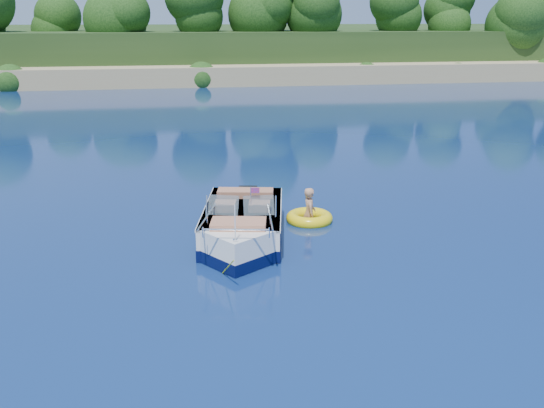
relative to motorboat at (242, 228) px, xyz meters
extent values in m
plane|color=#0B1C4E|center=(0.48, -0.54, -0.34)|extent=(160.00, 160.00, 0.00)
cube|color=tan|center=(0.48, 37.46, 0.16)|extent=(170.00, 8.00, 2.00)
cube|color=#1E3515|center=(0.48, 64.46, 0.66)|extent=(170.00, 56.00, 6.00)
cylinder|color=black|center=(0.48, 41.46, 2.96)|extent=(0.44, 0.44, 3.60)
cylinder|color=black|center=(20.48, 39.46, 2.46)|extent=(0.44, 0.44, 2.60)
sphere|color=black|center=(20.48, 39.46, 4.93)|extent=(4.29, 4.29, 4.29)
cube|color=white|center=(0.07, 0.35, -0.06)|extent=(2.47, 3.77, 0.97)
cube|color=white|center=(-0.25, -1.27, -0.06)|extent=(1.81, 1.81, 0.97)
cube|color=#070C34|center=(0.07, 0.35, -0.19)|extent=(2.50, 3.81, 0.28)
cube|color=#070C34|center=(-0.25, -1.27, -0.19)|extent=(1.84, 1.84, 0.28)
cube|color=tan|center=(0.12, 0.62, 0.21)|extent=(1.91, 2.67, 0.09)
cube|color=white|center=(0.07, 0.35, 0.40)|extent=(2.51, 3.78, 0.06)
cube|color=black|center=(0.43, 2.22, -0.02)|extent=(0.56, 0.41, 0.83)
cube|color=#8C9EA5|center=(-0.46, -0.21, 0.66)|extent=(0.76, 0.46, 0.45)
cube|color=#8C9EA5|center=(0.35, -0.37, 0.66)|extent=(0.73, 0.28, 0.45)
cube|color=#B97555|center=(-0.38, 0.20, 0.42)|extent=(0.59, 0.59, 0.37)
cube|color=#B97555|center=(0.43, 0.04, 0.42)|extent=(0.59, 0.59, 0.37)
cube|color=#B97555|center=(0.24, 1.25, 0.42)|extent=(1.51, 0.77, 0.35)
cube|color=#B97555|center=(-0.21, -1.10, 0.41)|extent=(1.33, 0.91, 0.31)
cylinder|color=white|center=(-0.38, -1.96, 0.82)|extent=(0.03, 0.03, 0.78)
cube|color=red|center=(0.27, -0.35, 1.03)|extent=(0.20, 0.05, 0.13)
cube|color=silver|center=(-0.39, -2.01, 0.45)|extent=(0.10, 0.07, 0.05)
cylinder|color=#C9D316|center=(-0.58, -2.30, -0.02)|extent=(0.18, 0.98, 0.71)
torus|color=yellow|center=(1.94, 1.19, -0.26)|extent=(1.56, 1.56, 0.33)
torus|color=red|center=(1.94, 1.19, -0.24)|extent=(1.28, 1.28, 0.11)
imported|color=tan|center=(1.91, 1.13, -0.34)|extent=(0.35, 0.78, 1.54)
camera|label=1|loc=(-1.61, -13.72, 4.88)|focal=40.00mm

